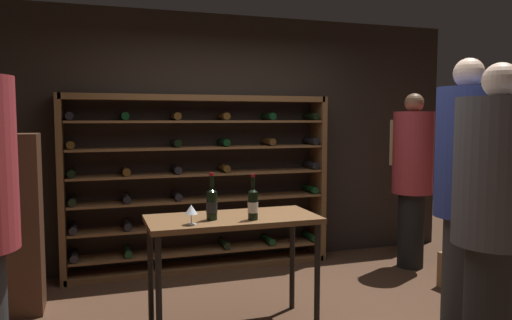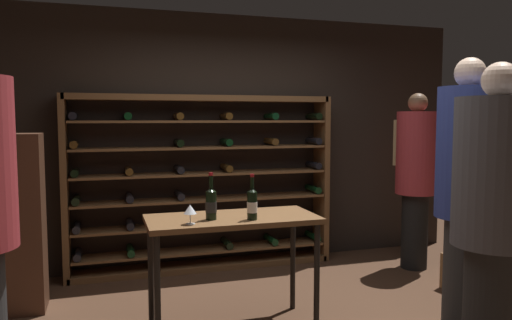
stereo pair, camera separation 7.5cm
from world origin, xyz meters
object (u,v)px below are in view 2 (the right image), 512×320
tasting_table (232,229)px  wine_crate (473,272)px  person_guest_blue_shirt (466,183)px  wine_bottle_green_slim (252,204)px  person_bystander_red_print (416,172)px  wine_bottle_gold_foil (211,203)px  wine_glass_stemmed_left (190,210)px  display_cabinet (15,223)px  person_bystander_dark_jacket (495,208)px  wine_rack (202,184)px

tasting_table → wine_crate: 2.45m
tasting_table → person_guest_blue_shirt: size_ratio=0.62×
wine_bottle_green_slim → wine_crate: bearing=8.1°
person_bystander_red_print → wine_bottle_gold_foil: bearing=79.1°
wine_glass_stemmed_left → wine_bottle_green_slim: bearing=2.8°
wine_crate → wine_bottle_green_slim: (-2.26, -0.32, 0.82)m
wine_crate → wine_bottle_gold_foil: bearing=-174.9°
person_bystander_red_print → wine_bottle_gold_foil: person_bystander_red_print is taller
person_bystander_red_print → wine_glass_stemmed_left: person_bystander_red_print is taller
wine_bottle_gold_foil → wine_bottle_green_slim: (0.28, -0.09, -0.00)m
person_bystander_red_print → wine_bottle_gold_foil: 2.61m
tasting_table → person_bystander_red_print: 2.44m
person_guest_blue_shirt → wine_bottle_green_slim: person_guest_blue_shirt is taller
tasting_table → display_cabinet: size_ratio=0.86×
wine_bottle_green_slim → display_cabinet: bearing=149.1°
person_bystander_red_print → wine_glass_stemmed_left: 2.81m
person_bystander_dark_jacket → tasting_table: bearing=40.5°
wine_crate → display_cabinet: (-3.98, 0.71, 0.57)m
wine_rack → wine_crate: size_ratio=5.81×
person_bystander_red_print → person_bystander_dark_jacket: bearing=123.5°
wine_rack → wine_bottle_gold_foil: (-0.25, -1.62, 0.07)m
person_bystander_red_print → display_cabinet: person_bystander_red_print is taller
wine_rack → person_bystander_red_print: bearing=-16.6°
tasting_table → wine_bottle_gold_foil: wine_bottle_gold_foil is taller
person_bystander_dark_jacket → wine_glass_stemmed_left: (-1.69, 0.96, -0.09)m
wine_bottle_gold_foil → wine_crate: bearing=5.1°
wine_crate → wine_rack: bearing=148.6°
display_cabinet → wine_bottle_green_slim: size_ratio=4.43×
person_guest_blue_shirt → wine_glass_stemmed_left: size_ratio=14.72×
wine_bottle_gold_foil → person_guest_blue_shirt: bearing=-16.0°
tasting_table → person_guest_blue_shirt: person_guest_blue_shirt is taller
person_bystander_dark_jacket → wine_crate: 1.88m
wine_glass_stemmed_left → display_cabinet: bearing=140.3°
tasting_table → wine_crate: tasting_table is taller
person_guest_blue_shirt → wine_crate: size_ratio=4.24×
wine_bottle_green_slim → wine_glass_stemmed_left: (-0.45, -0.02, -0.02)m
person_bystander_dark_jacket → display_cabinet: size_ratio=1.31×
person_guest_blue_shirt → wine_crate: bearing=-147.5°
person_bystander_dark_jacket → wine_bottle_gold_foil: 1.86m
person_bystander_dark_jacket → person_bystander_red_print: (0.90, 2.05, -0.03)m
tasting_table → wine_glass_stemmed_left: (-0.35, -0.17, 0.20)m
person_guest_blue_shirt → wine_bottle_gold_foil: person_guest_blue_shirt is taller
wine_bottle_gold_foil → wine_glass_stemmed_left: size_ratio=2.48×
wine_rack → person_bystander_red_print: size_ratio=1.50×
tasting_table → wine_bottle_green_slim: size_ratio=3.81×
wine_rack → person_bystander_dark_jacket: (1.27, -2.70, 0.15)m
person_bystander_dark_jacket → person_bystander_red_print: 2.24m
person_guest_blue_shirt → tasting_table: bearing=-31.7°
person_bystander_red_print → wine_crate: size_ratio=3.88×
person_bystander_dark_jacket → person_bystander_red_print: bearing=-33.0°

